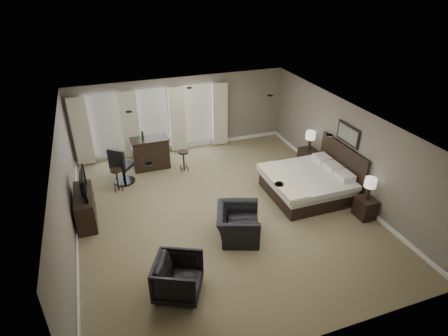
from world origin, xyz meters
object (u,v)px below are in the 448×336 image
object	(u,v)px
armchair_near	(238,219)
nightstand_far	(308,159)
bar_stool_left	(117,180)
bar_counter	(151,153)
armchair_far	(178,276)
bar_stool_right	(184,161)
lamp_near	(369,189)
lamp_far	(310,141)
bed	(308,174)
nightstand_near	(365,208)
desk_chair	(122,165)
dresser	(85,207)
tv	(82,192)

from	to	relation	value
armchair_near	nightstand_far	bearing A→B (deg)	-33.29
bar_stool_left	bar_counter	bearing A→B (deg)	42.54
armchair_far	bar_stool_left	size ratio (longest dim) A/B	1.33
armchair_near	bar_stool_right	bearing A→B (deg)	26.86
nightstand_far	lamp_near	world-z (taller)	lamp_near
lamp_far	bar_stool_right	size ratio (longest dim) A/B	0.93
bed	lamp_far	xyz separation A→B (m)	(0.89, 1.45, 0.25)
armchair_near	bar_stool_left	xyz separation A→B (m)	(-2.55, 3.17, -0.16)
lamp_far	bar_stool_left	world-z (taller)	lamp_far
nightstand_near	desk_chair	bearing A→B (deg)	145.55
bed	dresser	bearing A→B (deg)	172.08
nightstand_near	desk_chair	size ratio (longest dim) A/B	0.46
lamp_far	tv	distance (m)	6.95
nightstand_near	nightstand_far	xyz separation A→B (m)	(0.00, 2.90, 0.04)
tv	bar_counter	xyz separation A→B (m)	(2.10, 2.33, -0.37)
lamp_near	lamp_far	distance (m)	2.90
bed	desk_chair	xyz separation A→B (m)	(-4.88, 2.51, -0.10)
lamp_near	dresser	size ratio (longest dim) A/B	0.44
bar_stool_left	bar_stool_right	world-z (taller)	bar_stool_left
nightstand_near	dresser	bearing A→B (deg)	161.70
lamp_near	bar_stool_left	xyz separation A→B (m)	(-6.00, 3.54, -0.51)
nightstand_far	tv	world-z (taller)	tv
tv	bar_stool_left	xyz separation A→B (m)	(0.92, 1.25, -0.54)
nightstand_far	lamp_near	distance (m)	2.95
lamp_near	tv	xyz separation A→B (m)	(-6.92, 2.29, 0.02)
bar_counter	bar_stool_right	distance (m)	1.12
bed	armchair_far	distance (m)	4.96
bar_stool_left	nightstand_far	bearing A→B (deg)	-6.11
lamp_near	dresser	distance (m)	7.30
dresser	armchair_near	size ratio (longest dim) A/B	1.22
nightstand_near	desk_chair	distance (m)	7.01
tv	armchair_near	size ratio (longest dim) A/B	0.88
tv	armchair_far	world-z (taller)	tv
armchair_far	nightstand_near	bearing A→B (deg)	-54.26
nightstand_near	lamp_near	distance (m)	0.59
nightstand_far	dresser	world-z (taller)	dresser
bar_counter	bed	bearing A→B (deg)	-38.90
nightstand_far	armchair_near	bearing A→B (deg)	-143.75
nightstand_near	dresser	world-z (taller)	dresser
nightstand_near	lamp_near	bearing A→B (deg)	0.00
nightstand_near	lamp_far	distance (m)	2.98
bed	nightstand_near	bearing A→B (deg)	-58.46
armchair_near	bar_stool_left	world-z (taller)	armchair_near
bar_counter	desk_chair	bearing A→B (deg)	-145.23
bed	dresser	world-z (taller)	bed
tv	desk_chair	bearing A→B (deg)	-34.40
lamp_far	tv	xyz separation A→B (m)	(-6.92, -0.61, -0.07)
nightstand_near	nightstand_far	world-z (taller)	nightstand_far
bed	dresser	xyz separation A→B (m)	(-6.03, 0.84, -0.30)
desk_chair	lamp_near	bearing A→B (deg)	-175.55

